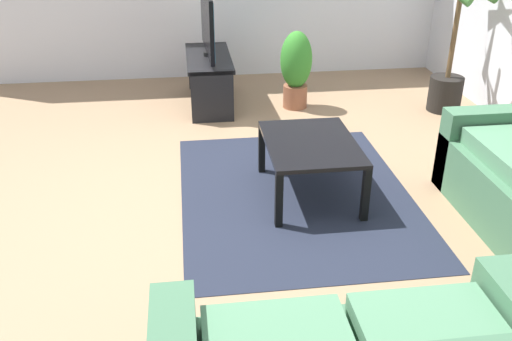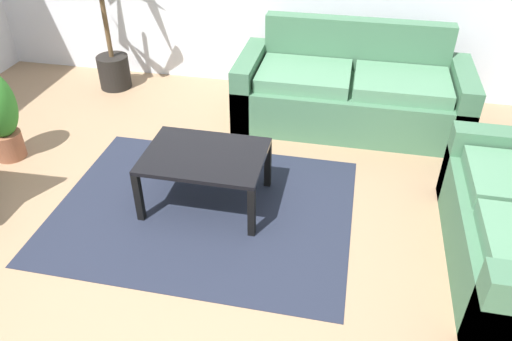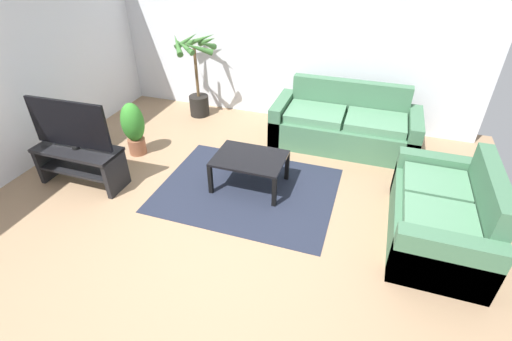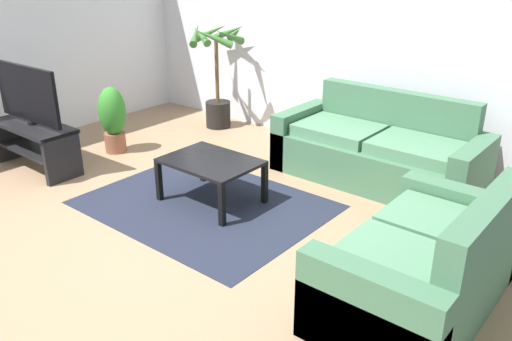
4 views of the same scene
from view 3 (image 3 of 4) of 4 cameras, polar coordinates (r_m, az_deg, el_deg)
name	(u,v)px [view 3 (image 3 of 4)]	position (r m, az deg, el deg)	size (l,w,h in m)	color
ground_plane	(221,223)	(4.30, -5.31, -8.04)	(6.60, 6.60, 0.00)	#937556
wall_back	(292,38)	(6.25, 5.48, 19.59)	(6.00, 0.06, 2.70)	silver
couch_main	(344,126)	(5.79, 13.31, 6.57)	(2.11, 0.90, 0.90)	#3F6B4C
couch_loveseat	(441,216)	(4.37, 26.45, -6.27)	(0.90, 1.60, 0.90)	#3F6B4C
tv_stand	(80,161)	(5.24, -25.29, 1.36)	(1.10, 0.45, 0.51)	black
tv	(69,124)	(5.01, -26.67, 6.36)	(1.07, 0.10, 0.64)	black
coffee_table	(250,161)	(4.65, -0.98, 1.47)	(0.88, 0.65, 0.43)	black
area_rug	(247,189)	(4.79, -1.34, -2.90)	(2.20, 1.70, 0.01)	#1E2333
potted_palm	(197,78)	(6.55, -8.98, 13.83)	(0.80, 0.81, 1.39)	black
potted_plant_small	(134,127)	(5.63, -18.23, 6.34)	(0.32, 0.32, 0.79)	brown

